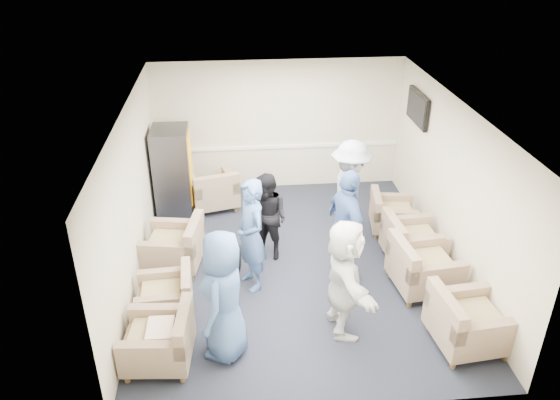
{
  "coord_description": "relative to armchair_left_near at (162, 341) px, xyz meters",
  "views": [
    {
      "loc": [
        -0.96,
        -7.47,
        5.2
      ],
      "look_at": [
        -0.23,
        0.2,
        1.13
      ],
      "focal_mm": 35.0,
      "sensor_mm": 36.0,
      "label": 1
    }
  ],
  "objects": [
    {
      "name": "right_wall",
      "position": [
        4.45,
        2.03,
        1.01
      ],
      "size": [
        0.02,
        6.0,
        2.7
      ],
      "primitive_type": "cube",
      "color": "beige",
      "rests_on": "floor"
    },
    {
      "name": "pillow",
      "position": [
        -0.01,
        0.01,
        0.17
      ],
      "size": [
        0.33,
        0.44,
        0.13
      ],
      "primitive_type": "cube",
      "rotation": [
        0.0,
        0.0,
        -1.58
      ],
      "color": "white",
      "rests_on": "armchair_left_near"
    },
    {
      "name": "armchair_left_near",
      "position": [
        0.0,
        0.0,
        0.0
      ],
      "size": [
        0.92,
        0.92,
        0.68
      ],
      "rotation": [
        0.0,
        0.0,
        -1.66
      ],
      "color": "#8C735A",
      "rests_on": "floor"
    },
    {
      "name": "armchair_right_far",
      "position": [
        3.81,
        3.0,
        -0.03
      ],
      "size": [
        0.88,
        0.88,
        0.63
      ],
      "rotation": [
        0.0,
        0.0,
        1.43
      ],
      "color": "#8C735A",
      "rests_on": "floor"
    },
    {
      "name": "backpack",
      "position": [
        0.91,
        2.02,
        -0.09
      ],
      "size": [
        0.31,
        0.25,
        0.48
      ],
      "rotation": [
        0.0,
        0.0,
        -0.18
      ],
      "color": "black",
      "rests_on": "floor"
    },
    {
      "name": "back_wall",
      "position": [
        1.95,
        5.03,
        1.01
      ],
      "size": [
        5.0,
        0.02,
        2.7
      ],
      "primitive_type": "cube",
      "color": "beige",
      "rests_on": "floor"
    },
    {
      "name": "chair_rail",
      "position": [
        1.95,
        5.01,
        0.56
      ],
      "size": [
        4.98,
        0.04,
        0.06
      ],
      "primitive_type": "cube",
      "color": "white",
      "rests_on": "back_wall"
    },
    {
      "name": "floor",
      "position": [
        1.95,
        2.03,
        -0.34
      ],
      "size": [
        6.0,
        6.0,
        0.0
      ],
      "primitive_type": "plane",
      "color": "black",
      "rests_on": "ground"
    },
    {
      "name": "vending_machine",
      "position": [
        -0.14,
        4.11,
        0.51
      ],
      "size": [
        0.69,
        0.8,
        1.7
      ],
      "color": "#484850",
      "rests_on": "floor"
    },
    {
      "name": "person_back_right",
      "position": [
        2.97,
        2.71,
        0.6
      ],
      "size": [
        0.89,
        1.32,
        1.89
      ],
      "primitive_type": "imported",
      "rotation": [
        0.0,
        0.0,
        1.41
      ],
      "color": "silver",
      "rests_on": "floor"
    },
    {
      "name": "front_wall",
      "position": [
        1.95,
        -0.97,
        1.01
      ],
      "size": [
        5.0,
        0.02,
        2.7
      ],
      "primitive_type": "cube",
      "color": "beige",
      "rests_on": "floor"
    },
    {
      "name": "armchair_left_mid",
      "position": [
        -0.0,
        0.94,
        -0.03
      ],
      "size": [
        0.82,
        0.82,
        0.62
      ],
      "rotation": [
        0.0,
        0.0,
        -1.51
      ],
      "color": "#8C735A",
      "rests_on": "floor"
    },
    {
      "name": "armchair_right_near",
      "position": [
        3.97,
        -0.06,
        0.02
      ],
      "size": [
        1.0,
        1.0,
        0.73
      ],
      "rotation": [
        0.0,
        0.0,
        1.67
      ],
      "color": "#8C735A",
      "rests_on": "floor"
    },
    {
      "name": "person_mid_right",
      "position": [
        2.69,
        1.6,
        0.6
      ],
      "size": [
        0.71,
        1.18,
        1.88
      ],
      "primitive_type": "imported",
      "rotation": [
        0.0,
        0.0,
        1.82
      ],
      "color": "#41639C",
      "rests_on": "floor"
    },
    {
      "name": "armchair_corner",
      "position": [
        0.6,
        4.16,
        0.01
      ],
      "size": [
        1.07,
        1.07,
        0.71
      ],
      "rotation": [
        0.0,
        0.0,
        3.39
      ],
      "color": "#8C735A",
      "rests_on": "floor"
    },
    {
      "name": "armchair_left_far",
      "position": [
        0.02,
        2.19,
        0.02
      ],
      "size": [
        1.04,
        1.04,
        0.72
      ],
      "rotation": [
        0.0,
        0.0,
        -1.74
      ],
      "color": "#8C735A",
      "rests_on": "floor"
    },
    {
      "name": "person_front_left",
      "position": [
        0.81,
        0.12,
        0.57
      ],
      "size": [
        0.83,
        1.03,
        1.82
      ],
      "primitive_type": "imported",
      "rotation": [
        0.0,
        0.0,
        -1.9
      ],
      "color": "#41639C",
      "rests_on": "floor"
    },
    {
      "name": "armchair_right_midnear",
      "position": [
        3.79,
        1.21,
        0.03
      ],
      "size": [
        1.02,
        1.02,
        0.74
      ],
      "rotation": [
        0.0,
        0.0,
        1.68
      ],
      "color": "#8C735A",
      "rests_on": "floor"
    },
    {
      "name": "left_wall",
      "position": [
        -0.55,
        2.03,
        1.01
      ],
      "size": [
        0.02,
        6.0,
        2.7
      ],
      "primitive_type": "cube",
      "color": "beige",
      "rests_on": "floor"
    },
    {
      "name": "person_front_right",
      "position": [
        2.42,
        0.42,
        0.52
      ],
      "size": [
        0.57,
        1.62,
        1.72
      ],
      "primitive_type": "imported",
      "rotation": [
        0.0,
        0.0,
        1.61
      ],
      "color": "white",
      "rests_on": "floor"
    },
    {
      "name": "ceiling",
      "position": [
        1.95,
        2.03,
        2.36
      ],
      "size": [
        6.0,
        6.0,
        0.0
      ],
      "primitive_type": "plane",
      "rotation": [
        3.14,
        0.0,
        0.0
      ],
      "color": "white",
      "rests_on": "back_wall"
    },
    {
      "name": "person_back_left",
      "position": [
        1.53,
        2.35,
        0.41
      ],
      "size": [
        0.92,
        0.92,
        1.51
      ],
      "primitive_type": "imported",
      "rotation": [
        0.0,
        0.0,
        -0.77
      ],
      "color": "black",
      "rests_on": "floor"
    },
    {
      "name": "person_mid_left",
      "position": [
        1.22,
        1.56,
        0.57
      ],
      "size": [
        0.64,
        0.77,
        1.81
      ],
      "primitive_type": "imported",
      "rotation": [
        0.0,
        0.0,
        -1.2
      ],
      "color": "#41639C",
      "rests_on": "floor"
    },
    {
      "name": "armchair_right_midfar",
      "position": [
        3.86,
        1.98,
        0.01
      ],
      "size": [
        0.93,
        0.93,
        0.7
      ],
      "rotation": [
        0.0,
        0.0,
        1.63
      ],
      "color": "#8C735A",
      "rests_on": "floor"
    },
    {
      "name": "tv",
      "position": [
        4.39,
        3.83,
        1.71
      ],
      "size": [
        0.1,
        1.0,
        0.58
      ],
      "color": "black",
      "rests_on": "right_wall"
    }
  ]
}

